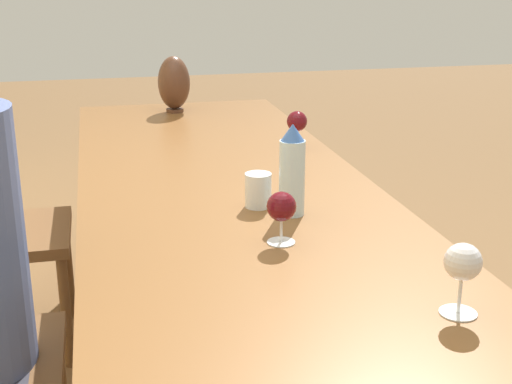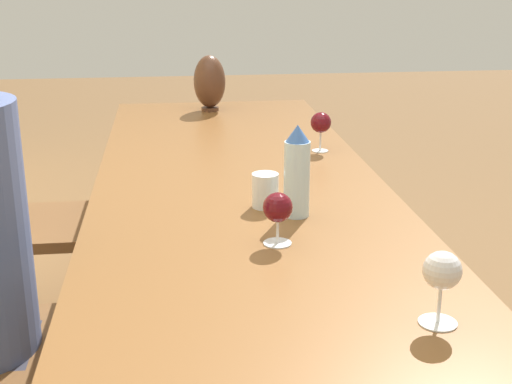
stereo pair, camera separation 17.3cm
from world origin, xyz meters
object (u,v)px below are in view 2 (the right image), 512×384
water_tumbler (265,190)px  wine_glass_0 (278,209)px  wine_glass_2 (442,273)px  wine_glass_3 (321,123)px  vase (210,82)px  chair_far (16,216)px  water_bottle (297,172)px

water_tumbler → wine_glass_0: wine_glass_0 is taller
wine_glass_2 → wine_glass_3: bearing=-1.8°
wine_glass_0 → vase: bearing=2.4°
wine_glass_0 → chair_far: bearing=39.7°
vase → wine_glass_2: size_ratio=1.71×
wine_glass_0 → wine_glass_3: wine_glass_3 is taller
vase → chair_far: vase is taller
wine_glass_2 → wine_glass_3: wine_glass_2 is taller
water_bottle → chair_far: 1.24m
vase → wine_glass_3: size_ratio=1.76×
vase → chair_far: bearing=128.5°
wine_glass_2 → wine_glass_3: size_ratio=1.03×
wine_glass_0 → wine_glass_2: (-0.42, -0.24, 0.01)m
water_tumbler → wine_glass_3: 0.62m
wine_glass_2 → chair_far: chair_far is taller
wine_glass_3 → wine_glass_2: bearing=178.2°
water_bottle → wine_glass_3: (0.64, -0.20, -0.02)m
water_tumbler → wine_glass_0: (-0.27, 0.01, 0.04)m
wine_glass_0 → chair_far: chair_far is taller
wine_glass_2 → water_bottle: bearing=14.7°
water_tumbler → wine_glass_3: size_ratio=0.68×
water_tumbler → wine_glass_2: size_ratio=0.66×
wine_glass_0 → chair_far: (0.98, 0.81, -0.34)m
water_tumbler → wine_glass_3: (0.56, -0.27, 0.05)m
vase → wine_glass_0: bearing=-177.6°
wine_glass_3 → chair_far: chair_far is taller
water_bottle → wine_glass_0: 0.20m
wine_glass_0 → water_tumbler: bearing=-1.3°
water_bottle → wine_glass_2: bearing=-165.3°
water_tumbler → chair_far: (0.71, 0.82, -0.29)m
vase → chair_far: (-0.59, 0.75, -0.37)m
water_bottle → wine_glass_2: 0.62m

